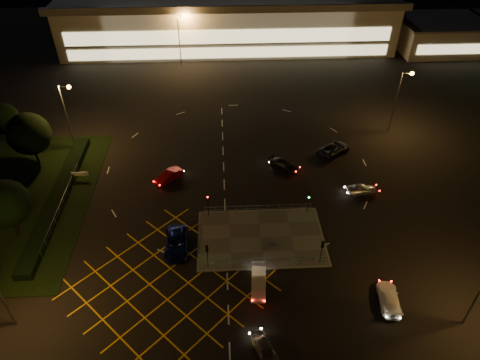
{
  "coord_description": "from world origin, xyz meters",
  "views": [
    {
      "loc": [
        -2.1,
        -36.33,
        35.37
      ],
      "look_at": [
        0.02,
        6.33,
        2.0
      ],
      "focal_mm": 32.0,
      "sensor_mm": 36.0,
      "label": 1
    }
  ],
  "objects_px": {
    "car_near_silver": "(266,350)",
    "car_circ_red": "(169,176)",
    "car_queue_white": "(259,284)",
    "car_east_grey": "(334,149)",
    "car_approach_white": "(389,298)",
    "signal_sw": "(207,252)",
    "car_right_silver": "(362,189)",
    "car_left_blue": "(176,243)",
    "signal_se": "(322,247)",
    "car_far_dkgrey": "(284,165)",
    "signal_nw": "(208,201)",
    "signal_ne": "(309,198)"
  },
  "relations": [
    {
      "from": "car_right_silver",
      "to": "car_east_grey",
      "type": "distance_m",
      "value": 9.22
    },
    {
      "from": "car_right_silver",
      "to": "car_approach_white",
      "type": "xyz_separation_m",
      "value": [
        -1.97,
        -16.8,
        0.01
      ]
    },
    {
      "from": "car_approach_white",
      "to": "signal_ne",
      "type": "bearing_deg",
      "value": -59.25
    },
    {
      "from": "car_circ_red",
      "to": "car_right_silver",
      "type": "bearing_deg",
      "value": 35.51
    },
    {
      "from": "signal_nw",
      "to": "car_right_silver",
      "type": "height_order",
      "value": "signal_nw"
    },
    {
      "from": "signal_se",
      "to": "car_far_dkgrey",
      "type": "xyz_separation_m",
      "value": [
        -1.6,
        17.18,
        -1.74
      ]
    },
    {
      "from": "signal_se",
      "to": "car_near_silver",
      "type": "bearing_deg",
      "value": 56.2
    },
    {
      "from": "car_near_silver",
      "to": "signal_se",
      "type": "bearing_deg",
      "value": 35.2
    },
    {
      "from": "car_east_grey",
      "to": "car_left_blue",
      "type": "bearing_deg",
      "value": 91.88
    },
    {
      "from": "signal_ne",
      "to": "car_queue_white",
      "type": "relative_size",
      "value": 0.76
    },
    {
      "from": "car_near_silver",
      "to": "car_circ_red",
      "type": "xyz_separation_m",
      "value": [
        -10.49,
        25.57,
        0.03
      ]
    },
    {
      "from": "car_left_blue",
      "to": "car_queue_white",
      "type": "bearing_deg",
      "value": -35.75
    },
    {
      "from": "signal_se",
      "to": "car_east_grey",
      "type": "bearing_deg",
      "value": -106.45
    },
    {
      "from": "signal_nw",
      "to": "car_approach_white",
      "type": "bearing_deg",
      "value": -37.11
    },
    {
      "from": "car_queue_white",
      "to": "car_left_blue",
      "type": "relative_size",
      "value": 0.76
    },
    {
      "from": "signal_nw",
      "to": "car_right_silver",
      "type": "bearing_deg",
      "value": 9.8
    },
    {
      "from": "car_right_silver",
      "to": "signal_sw",
      "type": "bearing_deg",
      "value": 117.86
    },
    {
      "from": "car_near_silver",
      "to": "car_queue_white",
      "type": "xyz_separation_m",
      "value": [
        -0.01,
        7.24,
        0.03
      ]
    },
    {
      "from": "signal_sw",
      "to": "car_near_silver",
      "type": "height_order",
      "value": "signal_sw"
    },
    {
      "from": "signal_sw",
      "to": "signal_se",
      "type": "xyz_separation_m",
      "value": [
        12.0,
        0.0,
        0.0
      ]
    },
    {
      "from": "car_queue_white",
      "to": "car_left_blue",
      "type": "height_order",
      "value": "car_left_blue"
    },
    {
      "from": "signal_sw",
      "to": "signal_se",
      "type": "distance_m",
      "value": 12.0
    },
    {
      "from": "car_left_blue",
      "to": "car_far_dkgrey",
      "type": "bearing_deg",
      "value": 44.46
    },
    {
      "from": "signal_sw",
      "to": "signal_ne",
      "type": "bearing_deg",
      "value": -146.35
    },
    {
      "from": "signal_nw",
      "to": "car_far_dkgrey",
      "type": "height_order",
      "value": "signal_nw"
    },
    {
      "from": "signal_ne",
      "to": "car_queue_white",
      "type": "height_order",
      "value": "signal_ne"
    },
    {
      "from": "signal_sw",
      "to": "car_approach_white",
      "type": "height_order",
      "value": "signal_sw"
    },
    {
      "from": "car_circ_red",
      "to": "signal_se",
      "type": "bearing_deg",
      "value": 3.0
    },
    {
      "from": "car_queue_white",
      "to": "car_right_silver",
      "type": "xyz_separation_m",
      "value": [
        14.55,
        14.39,
        -0.03
      ]
    },
    {
      "from": "car_near_silver",
      "to": "car_queue_white",
      "type": "bearing_deg",
      "value": 69.09
    },
    {
      "from": "car_queue_white",
      "to": "car_approach_white",
      "type": "xyz_separation_m",
      "value": [
        12.58,
        -2.4,
        -0.02
      ]
    },
    {
      "from": "signal_sw",
      "to": "car_queue_white",
      "type": "height_order",
      "value": "signal_sw"
    },
    {
      "from": "car_near_silver",
      "to": "car_right_silver",
      "type": "relative_size",
      "value": 1.0
    },
    {
      "from": "signal_se",
      "to": "car_near_silver",
      "type": "xyz_separation_m",
      "value": [
        -6.86,
        -10.25,
        -1.72
      ]
    },
    {
      "from": "car_left_blue",
      "to": "car_east_grey",
      "type": "xyz_separation_m",
      "value": [
        21.54,
        17.55,
        0.0
      ]
    },
    {
      "from": "signal_se",
      "to": "car_right_silver",
      "type": "relative_size",
      "value": 0.83
    },
    {
      "from": "signal_ne",
      "to": "car_circ_red",
      "type": "bearing_deg",
      "value": 157.07
    },
    {
      "from": "car_left_blue",
      "to": "signal_nw",
      "type": "bearing_deg",
      "value": 54.11
    },
    {
      "from": "signal_se",
      "to": "car_left_blue",
      "type": "distance_m",
      "value": 15.85
    },
    {
      "from": "signal_se",
      "to": "car_left_blue",
      "type": "relative_size",
      "value": 0.58
    },
    {
      "from": "car_queue_white",
      "to": "car_circ_red",
      "type": "height_order",
      "value": "same"
    },
    {
      "from": "signal_se",
      "to": "car_right_silver",
      "type": "xyz_separation_m",
      "value": [
        7.68,
        11.39,
        -1.72
      ]
    },
    {
      "from": "car_queue_white",
      "to": "car_east_grey",
      "type": "xyz_separation_m",
      "value": [
        12.91,
        23.47,
        0.08
      ]
    },
    {
      "from": "car_right_silver",
      "to": "car_circ_red",
      "type": "xyz_separation_m",
      "value": [
        -25.03,
        3.94,
        0.03
      ]
    },
    {
      "from": "car_east_grey",
      "to": "signal_nw",
      "type": "bearing_deg",
      "value": 87.37
    },
    {
      "from": "car_left_blue",
      "to": "car_near_silver",
      "type": "bearing_deg",
      "value": -58.02
    },
    {
      "from": "signal_sw",
      "to": "car_right_silver",
      "type": "distance_m",
      "value": 22.8
    },
    {
      "from": "car_near_silver",
      "to": "car_circ_red",
      "type": "bearing_deg",
      "value": 91.31
    },
    {
      "from": "signal_se",
      "to": "signal_ne",
      "type": "distance_m",
      "value": 7.99
    },
    {
      "from": "car_east_grey",
      "to": "car_circ_red",
      "type": "bearing_deg",
      "value": 65.09
    }
  ]
}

